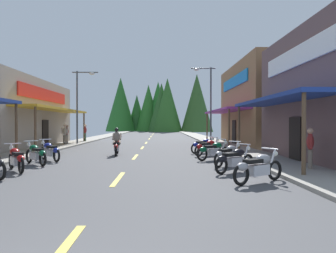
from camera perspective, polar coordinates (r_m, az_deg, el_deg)
The scene contains 22 objects.
ground at distance 26.76m, azimuth -4.39°, elevation -3.41°, with size 10.71×79.73×0.10m, color #4C4C4F.
sidewalk_left at distance 27.86m, azimuth -17.92°, elevation -3.05°, with size 2.33×79.73×0.12m, color gray.
sidewalk_right at distance 27.20m, azimuth 9.47°, elevation -3.11°, with size 2.33×79.73×0.12m, color gray.
centerline_dashes at distance 30.46m, azimuth -4.03°, elevation -2.82°, with size 0.16×56.42×0.01m.
storefront_right_far at distance 26.24m, azimuth 21.30°, elevation 4.11°, with size 9.49×10.86×6.89m.
streetlamp_left at distance 25.43m, azimuth -17.02°, elevation 5.71°, with size 2.18×0.30×6.28m.
streetlamp_right at distance 25.26m, azimuth 7.86°, elevation 6.35°, with size 2.18×0.30×6.74m.
motorcycle_parked_right_0 at distance 9.09m, azimuth 17.59°, elevation -7.73°, with size 1.89×1.18×1.04m.
motorcycle_parked_right_1 at distance 10.80m, azimuth 13.20°, elevation -6.40°, with size 1.79×1.34×1.04m.
motorcycle_parked_right_2 at distance 12.39m, azimuth 11.98°, elevation -5.51°, with size 1.59×1.58×1.04m.
motorcycle_parked_right_3 at distance 14.25m, azimuth 9.13°, elevation -4.71°, with size 1.89×1.18×1.04m.
motorcycle_parked_right_4 at distance 16.10m, azimuth 7.98°, elevation -4.10°, with size 1.75×1.39×1.04m.
motorcycle_parked_right_5 at distance 17.53m, azimuth 7.16°, elevation -3.72°, with size 1.79×1.34×1.04m.
motorcycle_parked_left_2 at distance 12.19m, azimuth -28.13°, elevation -5.66°, with size 1.42×1.73×1.04m.
motorcycle_parked_left_3 at distance 13.77m, azimuth -24.95°, elevation -4.94°, with size 1.58×1.59×1.04m.
motorcycle_parked_left_4 at distance 14.94m, azimuth -22.59°, elevation -4.50°, with size 1.58×1.59×1.04m.
rider_cruising_lead at distance 16.66m, azimuth -10.23°, elevation -3.38°, with size 0.61×2.14×1.57m.
pedestrian_by_shop at distance 28.68m, azimuth -16.24°, elevation -1.02°, with size 0.32×0.56×1.75m.
pedestrian_browsing at distance 25.01m, azimuth -19.95°, elevation -1.23°, with size 0.57×0.31×1.77m.
pedestrian_waiting at distance 11.93m, azimuth 26.60°, elevation -3.58°, with size 0.37×0.54×1.64m.
pedestrian_strolling at distance 25.47m, azimuth -19.55°, elevation -1.31°, with size 0.35×0.55×1.69m.
treeline_backdrop at distance 67.18m, azimuth -2.19°, elevation 4.15°, with size 25.07×13.22×13.03m.
Camera 1 is at (1.39, -1.79, 1.79)m, focal length 30.43 mm.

